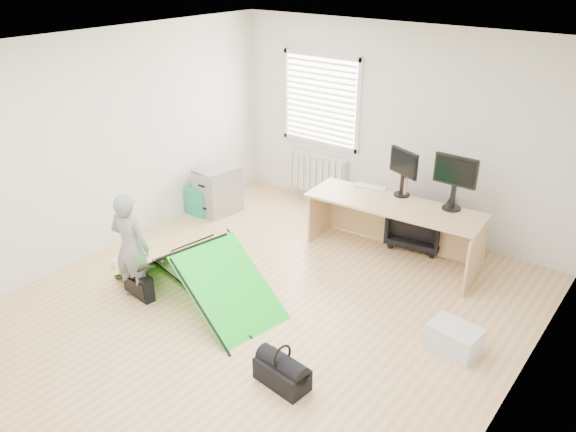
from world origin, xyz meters
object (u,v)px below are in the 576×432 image
Objects in this scene: storage_crate at (454,338)px; person at (131,247)px; monitor_right at (454,190)px; monitor_left at (403,179)px; thermos at (405,187)px; desk at (392,231)px; filing_cabinet at (218,190)px; office_chair at (419,221)px; kite at (195,272)px; laptop_bag at (140,285)px; duffel_bag at (282,374)px.

person is at bearing -158.23° from storage_crate.
monitor_left is at bearing 179.59° from monitor_right.
person is (-1.79, -2.81, -0.23)m from thermos.
storage_crate is (1.38, -1.55, -0.71)m from thermos.
desk is 0.57m from thermos.
storage_crate is at bearing -5.13° from filing_cabinet.
office_chair reaches higher than kite.
thermos is at bearing 131.79° from storage_crate.
laptop_bag reaches higher than duffel_bag.
kite is (0.54, 0.40, -0.30)m from person.
filing_cabinet reaches higher than kite.
monitor_right is 2.18× the size of thermos.
laptop_bag is at bearing -130.32° from kite.
monitor_right is 1.03× the size of duffel_bag.
monitor_left reaches higher than laptop_bag.
filing_cabinet is at bearing 118.58° from laptop_bag.
monitor_right reaches higher than storage_crate.
monitor_right is 1.90m from storage_crate.
monitor_left is 0.69m from office_chair.
laptop_bag is (-0.49, -0.38, -0.17)m from kite.
filing_cabinet is 2.74m from thermos.
kite is 0.64m from laptop_bag.
filing_cabinet is (-2.63, -0.35, -0.02)m from desk.
duffel_bag is at bearing -87.32° from desk.
desk is at bearing 70.29° from kite.
duffel_bag is at bearing -94.94° from monitor_right.
desk reaches higher than filing_cabinet.
monitor_left is 0.64× the size of office_chair.
office_chair is 3.56m from laptop_bag.
duffel_bag is at bearing -126.23° from storage_crate.
person reaches higher than laptop_bag.
desk reaches higher than duffel_bag.
office_chair is at bearing 57.55° from thermos.
monitor_left reaches higher than desk.
desk is 9.14× the size of thermos.
office_chair is 2.17m from storage_crate.
monitor_left is 0.37× the size of person.
storage_crate is 0.95× the size of duffel_bag.
storage_crate is (1.36, -1.24, -0.23)m from desk.
desk is at bearing 61.15° from laptop_bag.
filing_cabinet is at bearing -165.84° from thermos.
person is (-1.81, -2.51, 0.26)m from desk.
thermos reaches higher than storage_crate.
filing_cabinet is 1.73× the size of laptop_bag.
thermos reaches higher than filing_cabinet.
kite is (-1.39, -2.64, -0.01)m from office_chair.
laptop_bag is at bearing -121.85° from thermos.
filing_cabinet is at bearing 148.54° from duffel_bag.
office_chair is at bearing 72.71° from desk.
laptop_bag is (-1.76, -2.49, -0.22)m from desk.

